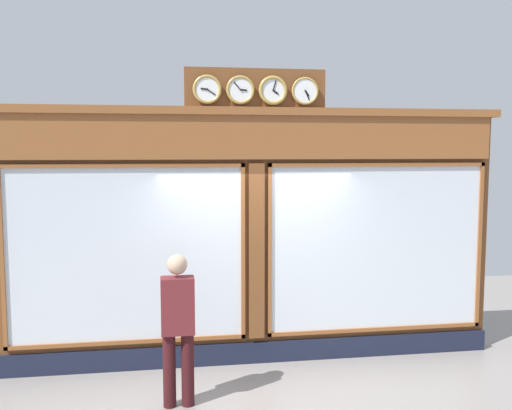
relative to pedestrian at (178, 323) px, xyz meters
The scene contains 2 objects.
shop_facade 1.80m from the pedestrian, 129.57° to the right, with size 6.62×0.42×3.83m.
pedestrian is the anchor object (origin of this frame).
Camera 1 is at (1.12, 7.11, 2.81)m, focal length 39.35 mm.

